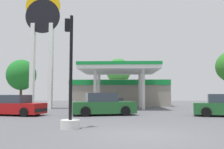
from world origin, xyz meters
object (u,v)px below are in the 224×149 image
object	(u,v)px
car_0	(16,106)
traffic_signal_0	(70,102)
tree_1	(118,71)
station_pole_sign	(42,33)
tree_0	(21,75)
car_1	(103,105)

from	to	relation	value
car_0	traffic_signal_0	bearing A→B (deg)	-50.19
tree_1	station_pole_sign	bearing A→B (deg)	-131.25
car_0	tree_0	distance (m)	17.60
car_1	traffic_signal_0	bearing A→B (deg)	-98.27
station_pole_sign	car_1	bearing A→B (deg)	-45.21
car_1	tree_1	distance (m)	16.30
car_0	car_1	world-z (taller)	car_1
station_pole_sign	tree_0	bearing A→B (deg)	123.56
tree_1	traffic_signal_0	bearing A→B (deg)	-94.87
tree_0	car_1	bearing A→B (deg)	-51.02
car_0	tree_1	size ratio (longest dim) A/B	0.67
car_1	tree_0	world-z (taller)	tree_0
traffic_signal_0	tree_0	distance (m)	25.26
traffic_signal_0	tree_0	xyz separation A→B (m)	(-11.65, 22.21, 3.01)
car_1	tree_1	world-z (taller)	tree_1
tree_0	traffic_signal_0	bearing A→B (deg)	-62.33
tree_0	tree_1	xyz separation A→B (m)	(13.56, 0.22, 0.48)
car_0	tree_1	bearing A→B (deg)	66.34
car_0	car_1	xyz separation A→B (m)	(6.15, 0.40, 0.07)
car_1	tree_1	xyz separation A→B (m)	(0.95, 15.80, 3.92)
station_pole_sign	tree_1	world-z (taller)	station_pole_sign
traffic_signal_0	tree_1	bearing A→B (deg)	85.13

